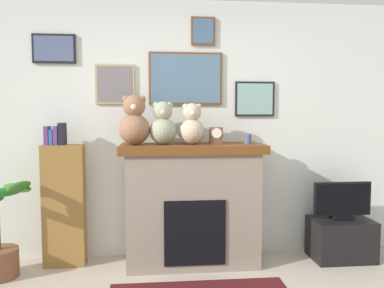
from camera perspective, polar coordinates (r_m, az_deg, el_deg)
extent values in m
cube|color=silver|center=(3.89, -3.25, 2.22)|extent=(5.20, 0.12, 2.60)
cube|color=brown|center=(3.83, -0.95, 9.93)|extent=(0.74, 0.02, 0.53)
cube|color=slate|center=(3.82, -0.94, 9.94)|extent=(0.70, 0.00, 0.49)
cube|color=black|center=(3.94, 9.54, 6.78)|extent=(0.41, 0.02, 0.36)
cube|color=#7DA69E|center=(3.93, 9.59, 6.78)|extent=(0.37, 0.00, 0.32)
cube|color=tan|center=(3.84, -11.68, 8.92)|extent=(0.38, 0.02, 0.39)
cube|color=slate|center=(3.83, -11.70, 8.94)|extent=(0.34, 0.00, 0.35)
cube|color=black|center=(3.98, -20.28, 13.47)|extent=(0.41, 0.02, 0.28)
cube|color=#495779|center=(3.97, -20.33, 13.50)|extent=(0.37, 0.00, 0.24)
cube|color=brown|center=(3.93, 1.71, 16.82)|extent=(0.24, 0.02, 0.28)
cube|color=#406280|center=(3.91, 1.73, 16.85)|extent=(0.20, 0.00, 0.24)
cube|color=gray|center=(3.69, 0.03, -9.74)|extent=(1.25, 0.51, 1.09)
cube|color=brown|center=(3.60, 0.03, -0.65)|extent=(1.37, 0.57, 0.08)
cube|color=black|center=(3.49, 0.45, -13.43)|extent=(0.56, 0.02, 0.60)
cube|color=olive|center=(3.83, -18.89, -8.88)|extent=(0.39, 0.16, 1.17)
cube|color=#5A2E6A|center=(3.77, -21.15, 1.20)|extent=(0.04, 0.13, 0.18)
cube|color=#2D5093|center=(3.76, -20.52, 0.95)|extent=(0.03, 0.13, 0.14)
cube|color=#5C3173|center=(3.74, -19.92, 1.23)|extent=(0.04, 0.13, 0.18)
cube|color=black|center=(3.73, -19.15, 1.47)|extent=(0.05, 0.13, 0.21)
ellipsoid|color=#2E6421|center=(3.62, -24.84, -5.91)|extent=(0.16, 0.37, 0.08)
ellipsoid|color=#2F741E|center=(3.86, -25.09, -6.05)|extent=(0.36, 0.28, 0.08)
cube|color=black|center=(4.17, 21.74, -13.29)|extent=(0.59, 0.40, 0.41)
cube|color=black|center=(4.11, 21.83, -10.31)|extent=(0.20, 0.14, 0.04)
cube|color=black|center=(4.06, 21.91, -7.73)|extent=(0.59, 0.03, 0.34)
cube|color=black|center=(4.05, 22.02, -7.78)|extent=(0.55, 0.00, 0.30)
cylinder|color=#4C517A|center=(3.66, 8.50, 0.77)|extent=(0.07, 0.07, 0.10)
cube|color=brown|center=(3.60, 3.68, 1.27)|extent=(0.12, 0.08, 0.16)
cylinder|color=white|center=(3.55, 3.79, 1.65)|extent=(0.10, 0.01, 0.10)
sphere|color=#916448|center=(3.55, -8.76, 2.23)|extent=(0.29, 0.29, 0.29)
sphere|color=#916448|center=(3.55, -8.80, 5.76)|extent=(0.21, 0.21, 0.21)
sphere|color=#916448|center=(3.56, -10.00, 6.75)|extent=(0.07, 0.07, 0.07)
sphere|color=#916448|center=(3.55, -7.63, 6.78)|extent=(0.07, 0.07, 0.07)
sphere|color=beige|center=(3.47, -8.88, 5.61)|extent=(0.06, 0.06, 0.06)
sphere|color=#969E7F|center=(3.55, -4.45, 1.96)|extent=(0.25, 0.25, 0.25)
sphere|color=#969E7F|center=(3.55, -4.47, 5.03)|extent=(0.18, 0.18, 0.18)
sphere|color=#969E7F|center=(3.55, -5.51, 5.90)|extent=(0.06, 0.06, 0.06)
sphere|color=#969E7F|center=(3.55, -3.44, 5.91)|extent=(0.06, 0.06, 0.06)
sphere|color=beige|center=(3.47, -4.44, 4.89)|extent=(0.05, 0.05, 0.05)
sphere|color=#C3AC8D|center=(3.56, 0.00, 1.91)|extent=(0.24, 0.24, 0.24)
sphere|color=#C3AC8D|center=(3.56, 0.00, 4.85)|extent=(0.18, 0.18, 0.18)
sphere|color=#C3AC8D|center=(3.56, -0.99, 5.70)|extent=(0.06, 0.06, 0.06)
sphere|color=#C3AC8D|center=(3.57, 0.98, 5.70)|extent=(0.06, 0.06, 0.06)
sphere|color=beige|center=(3.49, 0.11, 4.72)|extent=(0.05, 0.05, 0.05)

